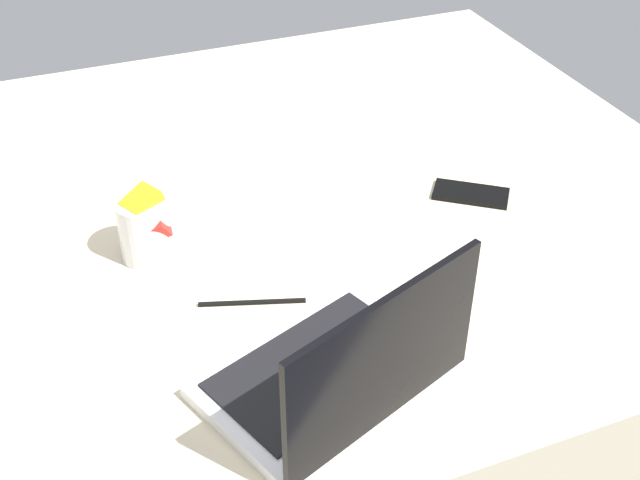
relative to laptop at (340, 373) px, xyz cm
name	(u,v)px	position (x,y,z in cm)	size (l,w,h in cm)	color
bed_mattress	(240,240)	(-1.01, -51.88, -13.41)	(180.00, 140.00, 18.00)	beige
laptop	(340,373)	(0.00, 0.00, 0.00)	(39.04, 33.26, 23.00)	silver
snack_cup	(146,228)	(17.76, -41.30, 1.52)	(9.00, 9.58, 12.97)	silver
cell_phone	(471,194)	(-42.59, -37.54, -4.01)	(6.80, 14.00, 0.80)	black
charger_cable	(252,302)	(5.39, -22.94, -4.11)	(17.00, 0.60, 0.60)	black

